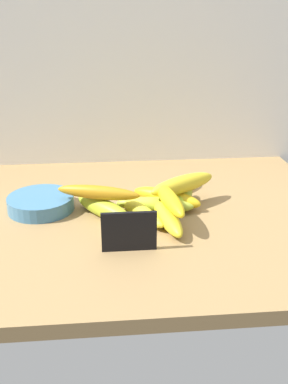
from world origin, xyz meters
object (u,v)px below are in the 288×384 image
at_px(banana_4, 172,188).
at_px(banana_9, 170,200).
at_px(banana_8, 183,184).
at_px(banana_1, 155,205).
at_px(chalkboard_sign, 129,233).
at_px(fruit_bowl, 41,203).
at_px(banana_0, 140,211).
at_px(banana_2, 167,197).
at_px(banana_5, 167,217).
at_px(banana_6, 104,208).
at_px(banana_3, 181,200).
at_px(banana_7, 98,193).

height_order(banana_4, banana_9, banana_9).
bearing_deg(banana_8, banana_1, -158.07).
bearing_deg(chalkboard_sign, fruit_bowl, 133.52).
bearing_deg(banana_0, fruit_bowl, 163.44).
bearing_deg(banana_4, fruit_bowl, -169.28).
bearing_deg(banana_2, banana_0, -136.90).
distance_m(chalkboard_sign, banana_5, 0.14).
xyz_separation_m(banana_0, banana_1, (0.04, 0.03, 0.00)).
bearing_deg(banana_1, banana_6, -174.39).
height_order(banana_3, banana_6, banana_6).
bearing_deg(banana_0, chalkboard_sign, -103.31).
relative_size(banana_0, banana_2, 1.01).
bearing_deg(banana_3, banana_7, -171.37).
bearing_deg(banana_3, banana_6, -170.02).
distance_m(chalkboard_sign, banana_0, 0.15).
relative_size(banana_3, banana_5, 0.85).
distance_m(banana_0, banana_2, 0.10).
bearing_deg(chalkboard_sign, banana_6, 107.51).
bearing_deg(banana_9, banana_1, 114.34).
height_order(banana_3, banana_4, banana_4).
bearing_deg(banana_3, chalkboard_sign, -125.62).
height_order(banana_3, banana_8, banana_8).
bearing_deg(banana_8, banana_2, 166.61).
xyz_separation_m(banana_5, banana_9, (0.01, 0.01, 0.04)).
height_order(fruit_bowl, banana_6, banana_6).
height_order(banana_6, banana_8, banana_8).
distance_m(banana_0, banana_9, 0.08).
xyz_separation_m(banana_1, banana_3, (0.07, 0.02, -0.00)).
bearing_deg(banana_4, banana_6, -147.30).
bearing_deg(banana_7, fruit_bowl, 160.47).
xyz_separation_m(banana_4, banana_7, (-0.19, -0.11, 0.04)).
relative_size(banana_4, banana_9, 1.01).
xyz_separation_m(banana_7, banana_9, (0.16, -0.05, -0.00)).
bearing_deg(banana_6, banana_7, 165.38).
bearing_deg(banana_9, banana_8, 63.40).
relative_size(fruit_bowl, banana_5, 0.87).
bearing_deg(banana_3, banana_0, -154.20).
bearing_deg(banana_7, banana_8, 10.49).
relative_size(banana_7, banana_8, 1.05).
xyz_separation_m(fruit_bowl, banana_3, (0.33, -0.02, 0.00)).
xyz_separation_m(chalkboard_sign, banana_0, (0.03, 0.14, -0.02)).
xyz_separation_m(chalkboard_sign, banana_2, (0.10, 0.21, -0.02)).
xyz_separation_m(banana_4, banana_5, (-0.04, -0.17, 0.00)).
height_order(chalkboard_sign, banana_9, chalkboard_sign).
height_order(chalkboard_sign, banana_7, chalkboard_sign).
bearing_deg(chalkboard_sign, banana_8, 54.44).
bearing_deg(banana_0, banana_9, -25.18).
height_order(chalkboard_sign, banana_4, chalkboard_sign).
xyz_separation_m(banana_2, banana_9, (-0.01, -0.10, 0.04)).
height_order(chalkboard_sign, banana_1, chalkboard_sign).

